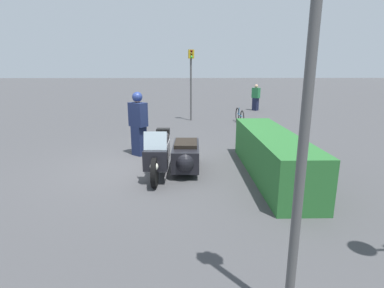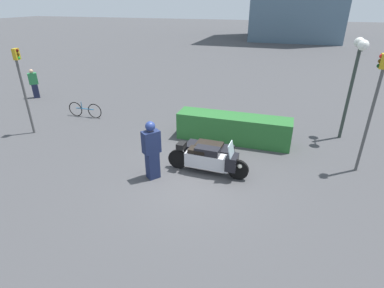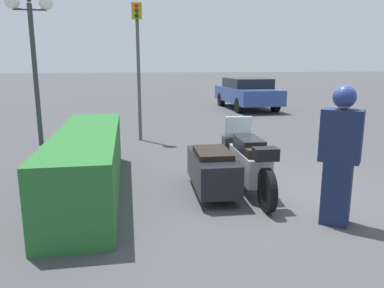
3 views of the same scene
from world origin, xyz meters
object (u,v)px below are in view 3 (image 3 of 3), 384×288
object	(u,v)px
police_motorcycle	(227,163)
parked_car_background	(247,92)
twin_lamp_post	(31,28)
officer_rider	(340,153)
traffic_light_near	(138,53)
hedge_bush_curbside	(88,162)

from	to	relation	value
police_motorcycle	parked_car_background	bearing A→B (deg)	-17.49
twin_lamp_post	police_motorcycle	bearing A→B (deg)	-137.64
officer_rider	traffic_light_near	xyz separation A→B (m)	(5.97, 2.37, 1.39)
police_motorcycle	hedge_bush_curbside	distance (m)	2.29
officer_rider	parked_car_background	bearing A→B (deg)	-154.43
twin_lamp_post	traffic_light_near	size ratio (longest dim) A/B	1.03
police_motorcycle	officer_rider	bearing A→B (deg)	-143.14
hedge_bush_curbside	officer_rider	bearing A→B (deg)	-118.48
police_motorcycle	hedge_bush_curbside	xyz separation A→B (m)	(0.27, 2.28, 0.05)
police_motorcycle	parked_car_background	xyz separation A→B (m)	(10.95, -3.87, 0.30)
police_motorcycle	traffic_light_near	xyz separation A→B (m)	(4.43, 1.29, 1.90)
police_motorcycle	twin_lamp_post	world-z (taller)	twin_lamp_post
police_motorcycle	twin_lamp_post	distance (m)	6.26
officer_rider	parked_car_background	size ratio (longest dim) A/B	0.40
police_motorcycle	hedge_bush_curbside	bearing A→B (deg)	85.14
twin_lamp_post	traffic_light_near	distance (m)	2.66
police_motorcycle	traffic_light_near	world-z (taller)	traffic_light_near
hedge_bush_curbside	parked_car_background	xyz separation A→B (m)	(10.68, -6.14, 0.25)
officer_rider	traffic_light_near	world-z (taller)	traffic_light_near
police_motorcycle	parked_car_background	size ratio (longest dim) A/B	0.57
parked_car_background	officer_rider	bearing A→B (deg)	165.69
parked_car_background	hedge_bush_curbside	bearing A→B (deg)	148.34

